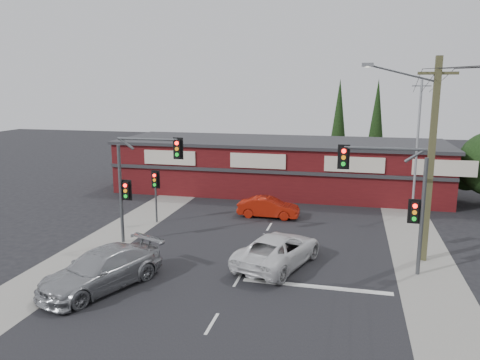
% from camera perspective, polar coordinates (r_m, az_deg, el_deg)
% --- Properties ---
extents(ground, '(120.00, 120.00, 0.00)m').
position_cam_1_polar(ground, '(23.05, 0.67, -10.57)').
color(ground, black).
rests_on(ground, ground).
extents(road_strip, '(14.00, 70.00, 0.01)m').
position_cam_1_polar(road_strip, '(27.65, 2.98, -6.75)').
color(road_strip, black).
rests_on(road_strip, ground).
extents(verge_left, '(3.00, 70.00, 0.02)m').
position_cam_1_polar(verge_left, '(30.27, -13.13, -5.40)').
color(verge_left, gray).
rests_on(verge_left, ground).
extents(verge_right, '(3.00, 70.00, 0.02)m').
position_cam_1_polar(verge_right, '(27.51, 20.82, -7.60)').
color(verge_right, gray).
rests_on(verge_right, ground).
extents(stop_line, '(6.50, 0.35, 0.01)m').
position_cam_1_polar(stop_line, '(21.21, 9.24, -12.71)').
color(stop_line, silver).
rests_on(stop_line, ground).
extents(white_suv, '(4.21, 6.13, 1.56)m').
position_cam_1_polar(white_suv, '(23.11, 4.68, -8.48)').
color(white_suv, silver).
rests_on(white_suv, ground).
extents(silver_suv, '(4.43, 6.21, 1.67)m').
position_cam_1_polar(silver_suv, '(21.42, -16.55, -10.43)').
color(silver_suv, '#A1A3A6').
rests_on(silver_suv, ground).
extents(red_sedan, '(4.07, 1.47, 1.34)m').
position_cam_1_polar(red_sedan, '(31.20, 3.49, -3.34)').
color(red_sedan, '#A2190A').
rests_on(red_sedan, ground).
extents(lane_dashes, '(0.12, 50.99, 0.01)m').
position_cam_1_polar(lane_dashes, '(29.23, 3.58, -5.71)').
color(lane_dashes, silver).
rests_on(lane_dashes, ground).
extents(shop_building, '(27.30, 8.40, 4.22)m').
position_cam_1_polar(shop_building, '(38.80, 4.79, 1.80)').
color(shop_building, '#490E11').
rests_on(shop_building, ground).
extents(conifer_near, '(1.80, 1.80, 9.25)m').
position_cam_1_polar(conifer_near, '(44.96, 11.95, 7.23)').
color(conifer_near, '#2D2116').
rests_on(conifer_near, ground).
extents(conifer_far, '(1.80, 1.80, 9.25)m').
position_cam_1_polar(conifer_far, '(47.00, 16.32, 7.19)').
color(conifer_far, '#2D2116').
rests_on(conifer_far, ground).
extents(traffic_mast_left, '(3.77, 0.27, 5.97)m').
position_cam_1_polar(traffic_mast_left, '(25.83, -12.34, 0.69)').
color(traffic_mast_left, '#47494C').
rests_on(traffic_mast_left, ground).
extents(traffic_mast_right, '(3.96, 0.27, 5.97)m').
position_cam_1_polar(traffic_mast_right, '(22.45, 18.65, -1.23)').
color(traffic_mast_right, '#47494C').
rests_on(traffic_mast_right, ground).
extents(pedestal_signal, '(0.55, 0.27, 3.38)m').
position_cam_1_polar(pedestal_signal, '(30.01, -10.26, -0.70)').
color(pedestal_signal, '#47494C').
rests_on(pedestal_signal, ground).
extents(utility_pole, '(4.38, 0.59, 10.00)m').
position_cam_1_polar(utility_pole, '(24.32, 21.99, 2.96)').
color(utility_pole, brown).
rests_on(utility_pole, ground).
extents(steel_pole, '(1.20, 0.16, 9.00)m').
position_cam_1_polar(steel_pole, '(33.35, 20.78, 3.96)').
color(steel_pole, gray).
rests_on(steel_pole, ground).
extents(power_lines, '(2.01, 29.00, 1.22)m').
position_cam_1_polar(power_lines, '(18.75, 25.60, 11.56)').
color(power_lines, black).
rests_on(power_lines, ground).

